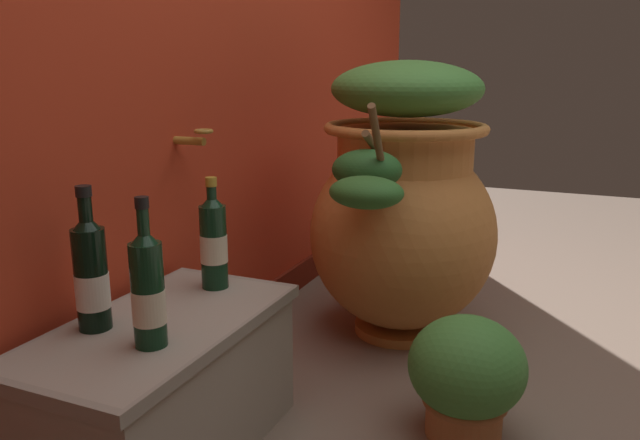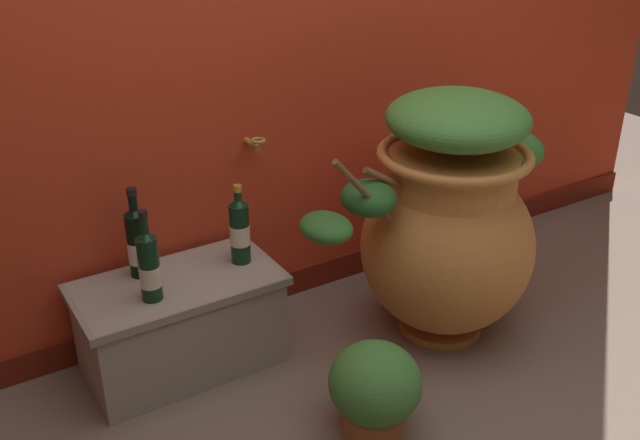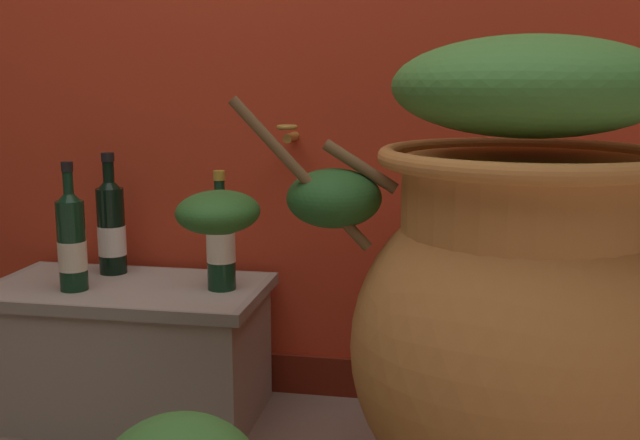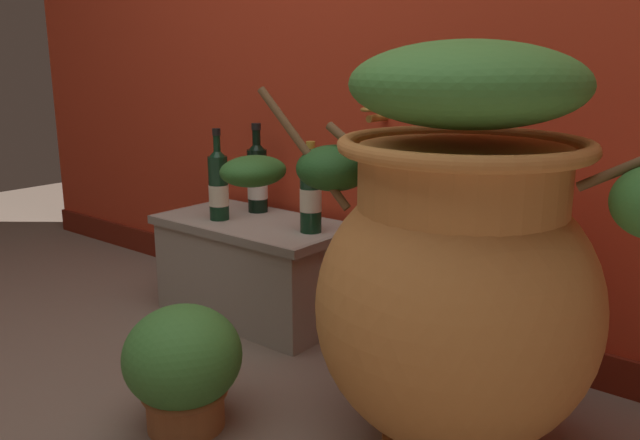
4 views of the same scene
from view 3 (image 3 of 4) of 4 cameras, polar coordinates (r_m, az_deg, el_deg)
The scene contains 5 objects.
terracotta_urn at distance 1.52m, azimuth 14.79°, elevation -5.71°, with size 1.14×0.66×0.97m.
stone_ledge at distance 2.08m, azimuth -14.35°, elevation -9.26°, with size 0.73×0.39×0.36m.
wine_bottle_left at distance 1.91m, azimuth -7.58°, elevation -1.37°, with size 0.07×0.07×0.31m.
wine_bottle_middle at distance 1.99m, azimuth -18.42°, elevation -1.43°, with size 0.07×0.07×0.33m.
wine_bottle_right at distance 2.13m, azimuth -15.64°, elevation -0.33°, with size 0.08×0.08×0.33m.
Camera 3 is at (0.34, -0.89, 0.89)m, focal length 41.94 mm.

